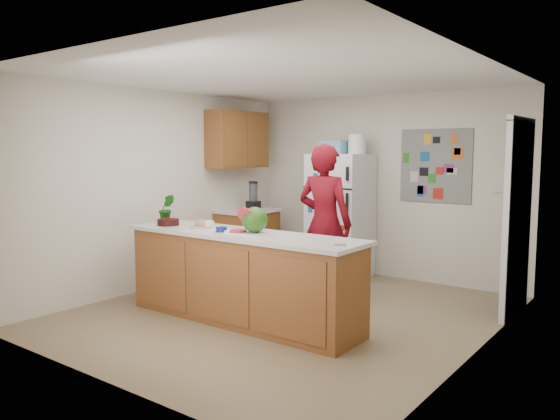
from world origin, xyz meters
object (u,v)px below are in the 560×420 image
Objects in this scene: cherry_bowl at (168,222)px; watermelon at (255,220)px; person at (325,223)px; refrigerator at (340,216)px.

watermelon is at bearing 4.47° from cherry_bowl.
watermelon is (-0.10, -1.14, 0.15)m from person.
person reaches higher than refrigerator.
watermelon is at bearing 81.48° from person.
watermelon is at bearing -80.03° from refrigerator.
cherry_bowl is (-1.17, -0.09, -0.11)m from watermelon.
person reaches higher than watermelon.
refrigerator is 7.12× the size of cherry_bowl.
person is at bearing -67.14° from refrigerator.
cherry_bowl is (-1.27, -1.23, 0.04)m from person.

